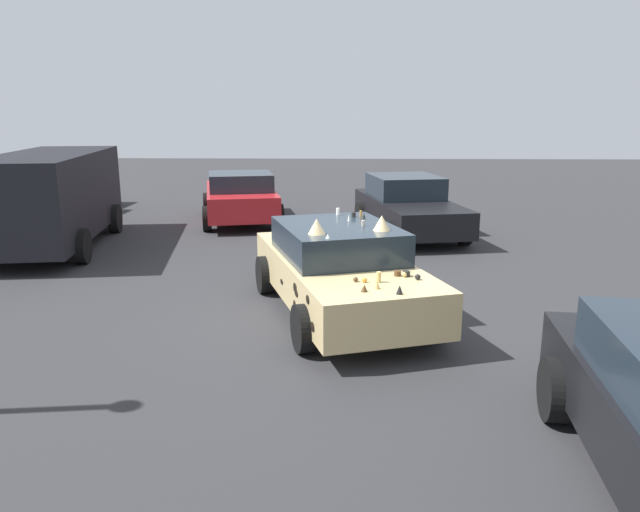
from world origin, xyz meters
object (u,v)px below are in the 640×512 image
object	(u,v)px
parked_van_row_back_center	(51,195)
parked_sedan_behind_left	(240,197)
art_car_decorated	(339,269)
parked_sedan_near_left	(408,206)
parked_sedan_behind_right	(57,190)

from	to	relation	value
parked_van_row_back_center	parked_sedan_behind_left	xyz separation A→B (m)	(3.37, -3.69, -0.50)
art_car_decorated	parked_van_row_back_center	bearing A→B (deg)	-141.34
art_car_decorated	parked_sedan_near_left	bearing A→B (deg)	146.86
parked_sedan_near_left	parked_sedan_behind_right	world-z (taller)	parked_sedan_behind_right
art_car_decorated	parked_van_row_back_center	distance (m)	7.75
art_car_decorated	parked_sedan_behind_left	size ratio (longest dim) A/B	1.06
art_car_decorated	parked_sedan_behind_right	xyz separation A→B (m)	(8.88, 8.46, 0.02)
parked_van_row_back_center	parked_sedan_behind_right	bearing A→B (deg)	-164.62
parked_van_row_back_center	parked_sedan_behind_left	world-z (taller)	parked_van_row_back_center
art_car_decorated	parked_sedan_near_left	size ratio (longest dim) A/B	0.98
parked_sedan_behind_right	parked_sedan_near_left	bearing A→B (deg)	-104.35
parked_van_row_back_center	parked_sedan_near_left	distance (m)	8.37
parked_van_row_back_center	art_car_decorated	bearing A→B (deg)	47.49
parked_van_row_back_center	parked_sedan_behind_right	xyz separation A→B (m)	(4.57, 2.04, -0.47)
art_car_decorated	parked_sedan_behind_left	world-z (taller)	art_car_decorated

